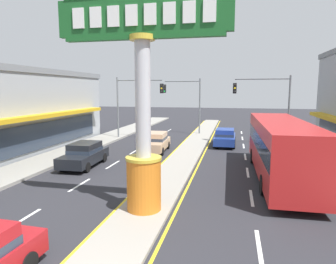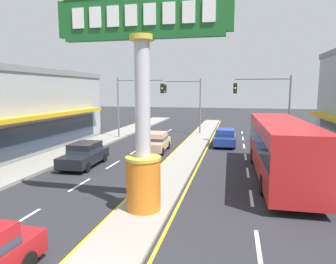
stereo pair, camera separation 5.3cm
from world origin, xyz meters
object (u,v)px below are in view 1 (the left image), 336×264
Objects in this scene: traffic_light_left_side at (134,97)px; sedan_near_left_lane at (84,154)px; sedan_mid_left_lane at (225,137)px; bus_far_right_lane at (280,146)px; district_sign at (143,111)px; sedan_far_left_oncoming at (155,142)px; traffic_light_median_far at (186,97)px; traffic_light_right_side at (268,98)px.

traffic_light_left_side is 11.45m from sedan_near_left_lane.
sedan_mid_left_lane is at bearing 46.80° from sedan_near_left_lane.
bus_far_right_lane is 10.04m from sedan_mid_left_lane.
sedan_mid_left_lane is (2.70, 15.59, -3.33)m from district_sign.
sedan_near_left_lane is 6.48m from sedan_far_left_oncoming.
sedan_mid_left_lane is (4.51, -6.35, -3.41)m from traffic_light_median_far.
sedan_near_left_lane and sedan_far_left_oncoming have the same top height.
sedan_far_left_oncoming is (-5.41, -3.70, 0.00)m from sedan_mid_left_lane.
district_sign is 16.17m from sedan_mid_left_lane.
sedan_far_left_oncoming is (-2.71, 11.90, -3.33)m from district_sign.
district_sign is at bearing -134.18° from bus_far_right_lane.
sedan_mid_left_lane is 0.99× the size of sedan_far_left_oncoming.
traffic_light_right_side is 0.55× the size of bus_far_right_lane.
bus_far_right_lane is at bearing -91.61° from traffic_light_right_side.
sedan_near_left_lane is (-6.01, 6.32, -3.33)m from district_sign.
traffic_light_right_side is 9.84m from traffic_light_median_far.
traffic_light_right_side is at bearing -34.64° from traffic_light_median_far.
district_sign is 18.34m from traffic_light_left_side.
sedan_near_left_lane is at bearing -120.61° from sedan_far_left_oncoming.
sedan_mid_left_lane is (8.71, 9.27, 0.00)m from sedan_near_left_lane.
traffic_light_median_far reaches higher than sedan_far_left_oncoming.
traffic_light_median_far is 1.42× the size of sedan_far_left_oncoming.
traffic_light_left_side is 1.00× the size of traffic_light_right_side.
bus_far_right_lane is at bearing -0.69° from sedan_near_left_lane.
traffic_light_left_side is 7.29m from sedan_far_left_oncoming.
sedan_mid_left_lane is at bearing -168.09° from traffic_light_right_side.
traffic_light_left_side is at bearing 176.01° from traffic_light_right_side.
sedan_far_left_oncoming is at bearing -56.09° from traffic_light_left_side.
traffic_light_median_far is at bearing 116.35° from bus_far_right_lane.
traffic_light_median_far is at bearing 84.88° from sedan_far_left_oncoming.
district_sign is 1.35× the size of traffic_light_median_far.
sedan_near_left_lane is at bearing -88.52° from traffic_light_left_side.
sedan_mid_left_lane and sedan_far_left_oncoming have the same top height.
traffic_light_left_side is at bearing 91.48° from sedan_near_left_lane.
sedan_mid_left_lane is at bearing -10.30° from traffic_light_left_side.
sedan_far_left_oncoming is at bearing 102.81° from district_sign.
traffic_light_median_far is 10.64m from sedan_far_left_oncoming.
district_sign is 1.35× the size of traffic_light_right_side.
district_sign reaches higher than traffic_light_left_side.
traffic_light_median_far is at bearing 74.95° from sedan_near_left_lane.
traffic_light_median_far is at bearing 125.37° from sedan_mid_left_lane.
traffic_light_left_side is 1.44× the size of sedan_mid_left_lane.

